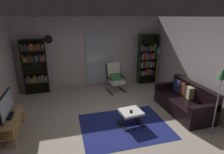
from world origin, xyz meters
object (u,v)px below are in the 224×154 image
wall_clock (48,39)px  lounge_armchair (115,77)px  floor_lamp_by_shelf (158,56)px  bookshelf_near_tv (35,64)px  ottoman (131,113)px  tv_remote (131,112)px  leather_sofa (184,101)px  floor_lamp_by_sofa (222,80)px  tv_stand (9,123)px  bookshelf_near_sofa (147,59)px  television (6,107)px  cell_phone (131,112)px

wall_clock → lounge_armchair: bearing=-18.8°
floor_lamp_by_shelf → bookshelf_near_tv: bearing=169.4°
ottoman → tv_remote: (-0.02, -0.05, 0.08)m
leather_sofa → floor_lamp_by_sofa: floor_lamp_by_sofa is taller
lounge_armchair → floor_lamp_by_shelf: size_ratio=0.64×
tv_stand → bookshelf_near_sofa: bookshelf_near_sofa is taller
television → floor_lamp_by_sofa: 4.78m
television → ottoman: (2.83, -0.35, -0.39)m
leather_sofa → lounge_armchair: bearing=126.3°
ottoman → wall_clock: (-1.96, 3.03, 1.53)m
bookshelf_near_sofa → wall_clock: bearing=176.6°
tv_stand → lounge_armchair: bearing=32.2°
floor_lamp_by_sofa → wall_clock: bearing=134.6°
television → floor_lamp_by_shelf: (4.62, 1.73, 0.53)m
bookshelf_near_sofa → lounge_armchair: 1.63m
television → lounge_armchair: bearing=32.1°
ottoman → floor_lamp_by_shelf: size_ratio=0.36×
ottoman → floor_lamp_by_shelf: bearing=49.1°
floor_lamp_by_shelf → wall_clock: size_ratio=5.51×
cell_phone → tv_stand: bearing=-168.5°
leather_sofa → floor_lamp_by_sofa: 1.43m
tv_remote → floor_lamp_by_shelf: size_ratio=0.09×
tv_stand → bookshelf_near_tv: bearing=82.1°
television → cell_phone: television is taller
bookshelf_near_sofa → leather_sofa: bearing=-90.0°
lounge_armchair → wall_clock: wall_clock is taller
bookshelf_near_sofa → lounge_armchair: size_ratio=1.92×
television → ottoman: bearing=-7.0°
bookshelf_near_tv → bookshelf_near_sofa: bearing=-0.8°
leather_sofa → tv_remote: 1.77m
bookshelf_near_tv → ottoman: bookshelf_near_tv is taller
tv_stand → leather_sofa: leather_sofa is taller
bookshelf_near_sofa → floor_lamp_by_sofa: (0.06, -3.58, 0.33)m
leather_sofa → bookshelf_near_sofa: bearing=90.0°
lounge_armchair → floor_lamp_by_shelf: (1.55, -0.20, 0.71)m
tv_remote → floor_lamp_by_sofa: (1.80, -0.72, 0.90)m
bookshelf_near_tv → ottoman: 3.86m
floor_lamp_by_sofa → floor_lamp_by_shelf: bearing=89.8°
bookshelf_near_sofa → tv_remote: (-1.74, -2.86, -0.57)m
bookshelf_near_sofa → wall_clock: (-3.69, 0.22, 0.88)m
tv_remote → floor_lamp_by_sofa: size_ratio=0.09×
tv_stand → tv_remote: 2.84m
tv_stand → cell_phone: (2.82, -0.38, 0.10)m
television → cell_phone: bearing=-7.9°
lounge_armchair → bookshelf_near_sofa: bearing=19.9°
lounge_armchair → television: bearing=-147.9°
leather_sofa → lounge_armchair: size_ratio=1.75×
ottoman → tv_remote: 0.09m
television → lounge_armchair: 3.63m
floor_lamp_by_sofa → floor_lamp_by_shelf: size_ratio=0.97×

